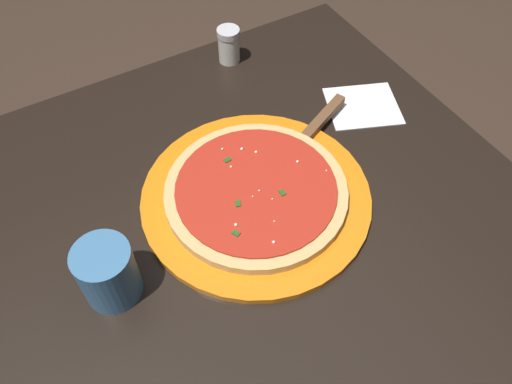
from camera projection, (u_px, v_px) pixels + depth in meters
ground_plane at (252, 364)px, 1.41m from camera, size 5.00×5.00×0.00m
restaurant_table at (251, 254)px, 0.95m from camera, size 0.86×0.90×0.72m
serving_plate at (256, 197)px, 0.85m from camera, size 0.38×0.38×0.01m
pizza at (256, 191)px, 0.84m from camera, size 0.30×0.30×0.02m
pizza_server at (312, 131)px, 0.93m from camera, size 0.13×0.22×0.01m
cup_tall_drink at (108, 273)px, 0.72m from camera, size 0.08×0.08×0.10m
napkin_folded_right at (363, 106)px, 0.99m from camera, size 0.16×0.17×0.00m
parmesan_shaker at (229, 45)px, 1.05m from camera, size 0.05×0.05×0.07m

